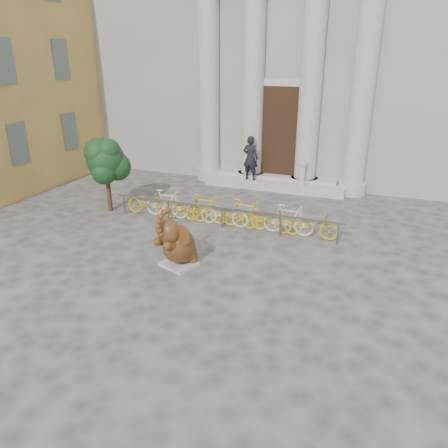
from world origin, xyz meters
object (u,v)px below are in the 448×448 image
at_px(bike_rack, 224,211).
at_px(pedestrian, 250,158).
at_px(elephant_statue, 178,245).
at_px(tree, 106,161).

height_order(bike_rack, pedestrian, pedestrian).
relative_size(bike_rack, pedestrian, 4.25).
xyz_separation_m(bike_rack, pedestrian, (-0.55, 4.53, 0.80)).
bearing_deg(pedestrian, bike_rack, 103.25).
height_order(elephant_statue, pedestrian, pedestrian).
xyz_separation_m(bike_rack, tree, (-4.47, -0.15, 1.39)).
relative_size(elephant_statue, pedestrian, 0.94).
bearing_deg(tree, bike_rack, 1.98).
relative_size(bike_rack, tree, 2.95).
distance_m(elephant_statue, bike_rack, 3.29).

